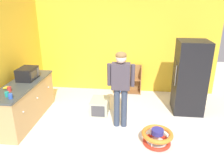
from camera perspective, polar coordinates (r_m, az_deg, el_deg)
ground_plane at (r=4.70m, az=1.88°, el=-14.53°), size 12.00×12.00×0.00m
back_wall at (r=6.34m, az=3.72°, el=7.93°), size 5.20×0.06×2.70m
left_side_wall at (r=5.66m, az=-24.91°, el=4.67°), size 0.06×2.99×2.70m
kitchen_counter at (r=5.34m, az=-22.14°, el=-6.06°), size 0.65×1.96×0.90m
refrigerator at (r=5.49m, az=19.94°, el=-0.10°), size 0.73×0.68×1.78m
bookshelf at (r=6.44m, az=3.59°, el=-1.05°), size 0.80×0.28×0.85m
standing_person at (r=4.46m, az=2.35°, el=-1.51°), size 0.57×0.23×1.68m
baby_walker at (r=4.39m, az=11.88°, el=-15.23°), size 0.60×0.60×0.32m
pet_carrier at (r=5.35m, az=-3.25°, el=-7.72°), size 0.42×0.55×0.36m
microwave at (r=5.33m, az=-21.52°, el=0.82°), size 0.37×0.48×0.28m
banana_bunch at (r=5.00m, az=-26.26°, el=-2.48°), size 0.12×0.16×0.04m
red_cup at (r=4.82m, az=-25.63°, el=-2.91°), size 0.08×0.08×0.09m
blue_cup at (r=4.46m, az=-25.37°, el=-4.64°), size 0.08×0.08×0.09m
teal_cup at (r=4.59m, az=-26.12°, el=-4.12°), size 0.08×0.08×0.09m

